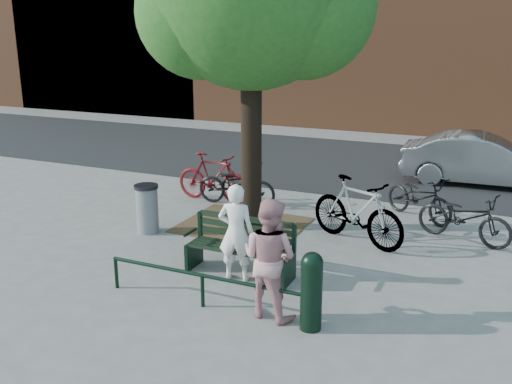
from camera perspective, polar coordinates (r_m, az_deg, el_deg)
The scene contains 15 objects.
ground at distance 9.28m, azimuth -1.65°, elevation -8.27°, with size 90.00×90.00×0.00m, color gray.
dirt_pit at distance 11.52m, azimuth -1.36°, elevation -3.30°, with size 2.40×2.00×0.02m, color brown.
road at distance 16.96m, azimuth 10.98°, elevation 2.68°, with size 40.00×7.00×0.01m, color black.
park_bench at distance 9.16m, azimuth -1.46°, elevation -5.35°, with size 1.74×0.54×0.97m.
guard_railing at distance 8.15m, azimuth -5.40°, elevation -8.80°, with size 3.06×0.06×0.51m.
person_left at distance 8.84m, azimuth -2.01°, elevation -4.08°, with size 0.57×0.37×1.56m, color white.
person_right at distance 7.72m, azimuth 1.34°, elevation -6.63°, with size 0.81×0.63×1.68m, color #CC8C8E.
bollard at distance 7.51m, azimuth 5.57°, elevation -9.57°, with size 0.29×0.29×1.08m.
litter_bin at distance 11.21m, azimuth -10.83°, elevation -1.62°, with size 0.46×0.46×0.95m.
bicycle_a at distance 12.73m, azimuth -1.95°, elevation 0.78°, with size 0.64×1.83×0.96m, color black.
bicycle_b at distance 13.03m, azimuth -4.31°, elevation 1.46°, with size 0.53×1.86×1.12m, color #5B0D10.
bicycle_c at distance 12.27m, azimuth 16.04°, elevation -0.51°, with size 0.61×1.76×0.92m, color black.
bicycle_d at distance 10.58m, azimuth 10.09°, elevation -1.86°, with size 0.58×2.05×1.23m, color gray.
bicycle_e at distance 11.21m, azimuth 20.11°, elevation -2.38°, with size 0.62×1.79×0.94m, color black.
parked_car at distance 15.46m, azimuth 21.69°, elevation 3.00°, with size 1.37×3.94×1.30m, color slate.
Camera 1 is at (3.72, -7.61, 3.79)m, focal length 40.00 mm.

